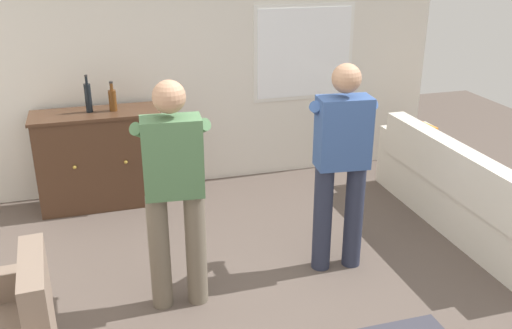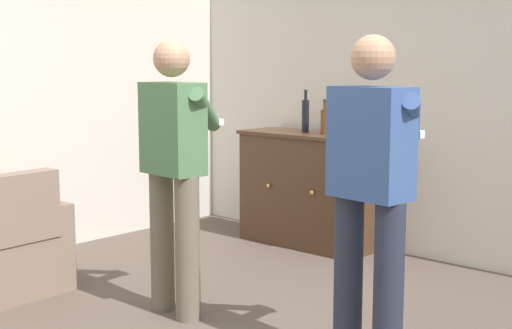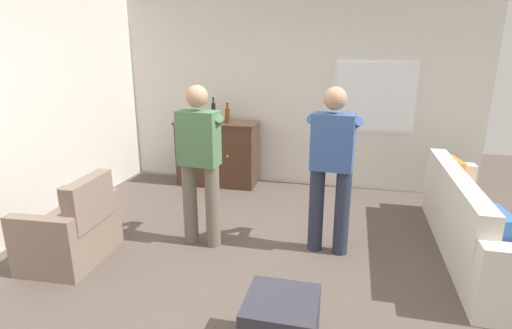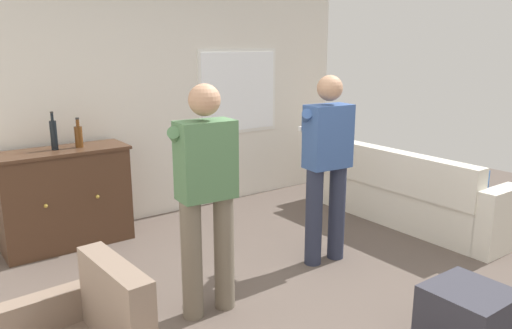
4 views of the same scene
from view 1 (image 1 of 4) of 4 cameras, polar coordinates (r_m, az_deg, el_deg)
The scene contains 8 objects.
ground at distance 4.20m, azimuth 2.56°, elevation -15.16°, with size 10.40×10.40×0.00m, color brown.
wall_back_with_window at distance 6.04m, azimuth -5.17°, elevation 11.02°, with size 5.20×0.15×2.80m.
couch at distance 5.54m, azimuth 20.04°, elevation -2.93°, with size 0.57×2.43×0.83m.
sideboard_cabinet at distance 5.83m, azimuth -15.34°, elevation 0.54°, with size 1.22×0.49×0.96m.
bottle_wine_green at distance 5.65m, azimuth -14.15°, elevation 6.33°, with size 0.07×0.07×0.29m.
bottle_liquor_amber at distance 5.66m, azimuth -16.44°, elevation 6.49°, with size 0.06×0.06×0.36m.
person_standing_left at distance 3.94m, azimuth -8.19°, elevation -2.15°, with size 0.56×0.49×1.68m.
person_standing_right at distance 4.42m, azimuth 8.52°, elevation 0.55°, with size 0.56×0.49×1.68m.
Camera 1 is at (-1.12, -3.16, 2.53)m, focal length 40.00 mm.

